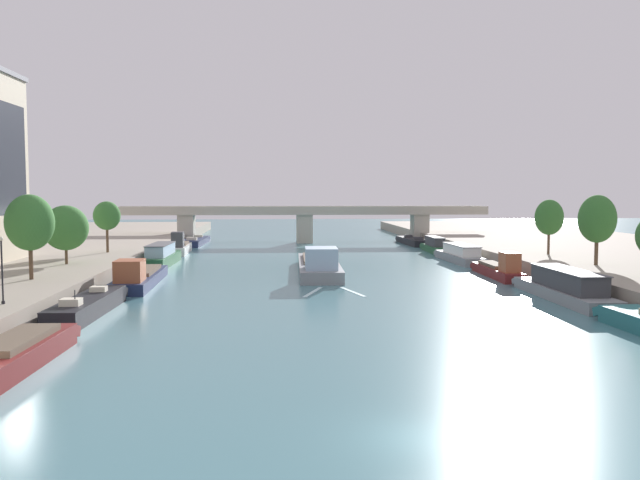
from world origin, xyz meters
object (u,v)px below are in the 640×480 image
(barge_midriver, at_px, (319,265))
(moored_boat_left_lone, at_px, (2,355))
(lamppost_left_bank, at_px, (2,267))
(bridge_far, at_px, (304,219))
(moored_boat_left_end, at_px, (196,241))
(tree_left_distant, at_px, (30,223))
(tree_right_by_lamp, at_px, (597,219))
(moored_boat_right_gap_after, at_px, (498,269))
(tree_right_midway, at_px, (549,217))
(moored_boat_left_downstream, at_px, (180,247))
(tree_left_far, at_px, (66,228))
(moored_boat_left_near, at_px, (162,256))
(tree_left_nearest, at_px, (107,216))
(moored_boat_left_midway, at_px, (89,305))
(moored_boat_left_far, at_px, (139,277))
(moored_boat_right_end, at_px, (412,241))
(moored_boat_right_near, at_px, (565,287))
(moored_boat_right_far, at_px, (434,246))
(moored_boat_right_second, at_px, (460,254))

(barge_midriver, bearing_deg, moored_boat_left_lone, -114.68)
(lamppost_left_bank, relative_size, bridge_far, 0.07)
(moored_boat_left_lone, distance_m, moored_boat_left_end, 82.65)
(moored_boat_left_lone, distance_m, tree_left_distant, 24.69)
(tree_right_by_lamp, xyz_separation_m, bridge_far, (-26.66, 55.13, -2.17))
(moored_boat_right_gap_after, distance_m, tree_left_distant, 46.06)
(moored_boat_left_end, bearing_deg, moored_boat_right_gap_after, -51.61)
(tree_right_midway, xyz_separation_m, lamppost_left_bank, (-49.62, -31.25, -1.91))
(moored_boat_left_downstream, distance_m, tree_left_far, 31.56)
(tree_left_distant, height_order, tree_right_midway, tree_left_distant)
(moored_boat_left_near, height_order, tree_left_nearest, tree_left_nearest)
(tree_left_far, height_order, lamppost_left_bank, tree_left_far)
(moored_boat_left_midway, relative_size, moored_boat_left_far, 0.82)
(moored_boat_left_near, height_order, lamppost_left_bank, lamppost_left_bank)
(moored_boat_left_end, distance_m, tree_left_distant, 60.21)
(tree_left_distant, relative_size, tree_right_midway, 1.10)
(moored_boat_left_far, relative_size, tree_left_nearest, 2.74)
(moored_boat_right_end, height_order, tree_left_nearest, tree_left_nearest)
(moored_boat_right_end, xyz_separation_m, tree_left_far, (-44.92, -45.64, 4.92))
(tree_left_nearest, bearing_deg, moored_boat_left_lone, -82.09)
(moored_boat_left_far, height_order, moored_boat_left_end, moored_boat_left_far)
(moored_boat_left_near, relative_size, moored_boat_right_gap_after, 1.11)
(moored_boat_left_end, bearing_deg, moored_boat_left_midway, -90.09)
(moored_boat_left_near, relative_size, moored_boat_left_downstream, 1.20)
(barge_midriver, relative_size, tree_right_by_lamp, 3.15)
(moored_boat_right_end, distance_m, tree_right_midway, 39.81)
(moored_boat_left_midway, height_order, moored_boat_right_near, moored_boat_right_near)
(tree_right_by_lamp, bearing_deg, tree_right_midway, 90.14)
(moored_boat_right_far, height_order, tree_right_by_lamp, tree_right_by_lamp)
(moored_boat_right_second, distance_m, tree_right_by_lamp, 22.95)
(tree_left_nearest, bearing_deg, tree_right_midway, -6.62)
(moored_boat_right_second, height_order, moored_boat_right_end, moored_boat_right_second)
(moored_boat_left_midway, relative_size, tree_left_nearest, 2.26)
(moored_boat_left_lone, xyz_separation_m, moored_boat_left_downstream, (-0.41, 65.33, -0.01))
(moored_boat_left_end, xyz_separation_m, bridge_far, (19.03, 2.95, 3.67))
(tree_right_by_lamp, relative_size, tree_right_midway, 1.09)
(barge_midriver, xyz_separation_m, tree_right_midway, (27.06, 1.90, 5.12))
(moored_boat_left_end, xyz_separation_m, tree_right_by_lamp, (45.69, -52.18, 5.85))
(moored_boat_right_gap_after, height_order, bridge_far, bridge_far)
(barge_midriver, xyz_separation_m, lamppost_left_bank, (-22.56, -29.34, 3.22))
(moored_boat_left_end, distance_m, moored_boat_right_end, 37.65)
(moored_boat_right_end, xyz_separation_m, tree_left_nearest, (-44.07, -32.53, 5.66))
(bridge_far, bearing_deg, moored_boat_right_far, -47.37)
(barge_midriver, bearing_deg, lamppost_left_bank, -127.55)
(moored_boat_left_near, bearing_deg, tree_left_nearest, -163.97)
(moored_boat_left_midway, bearing_deg, moored_boat_right_far, 52.22)
(moored_boat_left_lone, relative_size, tree_left_far, 2.36)
(moored_boat_right_end, bearing_deg, tree_left_far, -134.54)
(moored_boat_left_end, relative_size, moored_boat_right_second, 1.08)
(barge_midriver, relative_size, moored_boat_right_second, 1.53)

